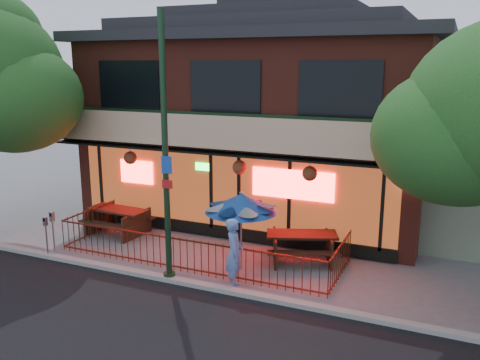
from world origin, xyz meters
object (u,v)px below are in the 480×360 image
object	(u,v)px
street_light	(166,165)
pedestrian	(234,253)
patio_umbrella	(241,203)
picnic_table_left	(118,217)
parking_meter_far	(46,230)
picnic_table_right	(302,243)
parking_meter_near	(53,227)

from	to	relation	value
street_light	pedestrian	distance (m)	2.87
street_light	patio_umbrella	size ratio (longest dim) A/B	3.05
patio_umbrella	pedestrian	xyz separation A→B (m)	(0.31, -1.15, -1.02)
picnic_table_left	parking_meter_far	bearing A→B (deg)	-102.72
picnic_table_right	patio_umbrella	world-z (taller)	patio_umbrella
street_light	picnic_table_right	bearing A→B (deg)	42.87
picnic_table_left	picnic_table_right	size ratio (longest dim) A/B	0.88
parking_meter_near	parking_meter_far	world-z (taller)	parking_meter_near
street_light	parking_meter_far	distance (m)	4.79
parking_meter_near	street_light	bearing A→B (deg)	-0.04
picnic_table_left	pedestrian	size ratio (longest dim) A/B	1.15
patio_umbrella	parking_meter_far	xyz separation A→B (m)	(-5.70, -1.49, -1.10)
patio_umbrella	parking_meter_far	world-z (taller)	patio_umbrella
pedestrian	parking_meter_far	xyz separation A→B (m)	(-6.01, -0.34, -0.08)
picnic_table_right	picnic_table_left	bearing A→B (deg)	-179.10
pedestrian	picnic_table_left	bearing A→B (deg)	43.24
picnic_table_left	patio_umbrella	bearing A→B (deg)	-12.87
picnic_table_right	parking_meter_near	xyz separation A→B (m)	(-6.89, -2.68, 0.40)
patio_umbrella	picnic_table_right	bearing A→B (deg)	42.33
street_light	picnic_table_right	distance (m)	4.71
picnic_table_left	picnic_table_right	xyz separation A→B (m)	(6.49, 0.10, -0.01)
street_light	picnic_table_right	world-z (taller)	street_light
parking_meter_near	picnic_table_left	bearing A→B (deg)	81.18
picnic_table_right	pedestrian	size ratio (longest dim) A/B	1.31
parking_meter_far	picnic_table_right	bearing A→B (deg)	21.26
street_light	picnic_table_left	size ratio (longest dim) A/B	3.24
pedestrian	parking_meter_near	distance (m)	5.81
picnic_table_right	patio_umbrella	distance (m)	2.34
patio_umbrella	parking_meter_near	bearing A→B (deg)	-165.60
parking_meter_near	parking_meter_far	distance (m)	0.24
picnic_table_left	patio_umbrella	xyz separation A→B (m)	(5.10, -1.17, 1.38)
street_light	parking_meter_near	distance (m)	4.56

